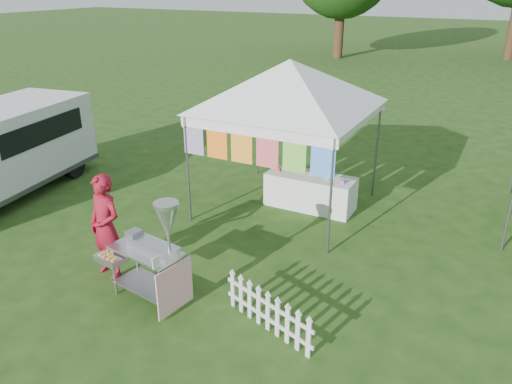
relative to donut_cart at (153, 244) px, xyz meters
The scene contains 6 objects.
ground 1.10m from the donut_cart, 56.62° to the left, with size 120.00×120.00×0.00m, color #1F4112.
canopy_main 4.41m from the donut_cart, 85.96° to the left, with size 4.24×4.24×3.45m.
donut_cart is the anchor object (origin of this frame).
vendor 1.20m from the donut_cart, 165.91° to the left, with size 0.62×0.40×1.69m, color maroon.
picket_fence 1.84m from the donut_cart, ahead, with size 1.54×0.56×0.56m.
display_table 4.24m from the donut_cart, 80.20° to the left, with size 1.80×0.70×0.69m, color white.
Camera 1 is at (3.81, -5.13, 4.37)m, focal length 35.00 mm.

